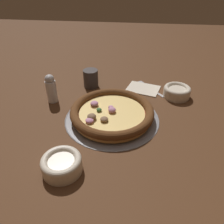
# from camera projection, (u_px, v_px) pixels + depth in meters

# --- Properties ---
(ground_plane) EXTENTS (3.00, 3.00, 0.00)m
(ground_plane) POSITION_uv_depth(u_px,v_px,m) (112.00, 118.00, 0.81)
(ground_plane) COLOR #4C2D19
(pizza_tray) EXTENTS (0.35, 0.35, 0.01)m
(pizza_tray) POSITION_uv_depth(u_px,v_px,m) (112.00, 118.00, 0.81)
(pizza_tray) COLOR gray
(pizza_tray) RESTS_ON ground_plane
(pizza) EXTENTS (0.30, 0.30, 0.04)m
(pizza) POSITION_uv_depth(u_px,v_px,m) (112.00, 112.00, 0.79)
(pizza) COLOR tan
(pizza) RESTS_ON pizza_tray
(bowl_near) EXTENTS (0.11, 0.11, 0.05)m
(bowl_near) POSITION_uv_depth(u_px,v_px,m) (62.00, 164.00, 0.60)
(bowl_near) COLOR beige
(bowl_near) RESTS_ON ground_plane
(bowl_far) EXTENTS (0.11, 0.11, 0.05)m
(bowl_far) POSITION_uv_depth(u_px,v_px,m) (177.00, 91.00, 0.92)
(bowl_far) COLOR beige
(bowl_far) RESTS_ON ground_plane
(drinking_cup) EXTENTS (0.07, 0.07, 0.08)m
(drinking_cup) POSITION_uv_depth(u_px,v_px,m) (91.00, 78.00, 0.99)
(drinking_cup) COLOR #383333
(drinking_cup) RESTS_ON ground_plane
(napkin) EXTENTS (0.16, 0.14, 0.01)m
(napkin) POSITION_uv_depth(u_px,v_px,m) (143.00, 88.00, 0.99)
(napkin) COLOR beige
(napkin) RESTS_ON ground_plane
(fork) EXTENTS (0.12, 0.15, 0.00)m
(fork) POSITION_uv_depth(u_px,v_px,m) (149.00, 88.00, 1.00)
(fork) COLOR #B7B7BC
(fork) RESTS_ON ground_plane
(pepper_shaker) EXTENTS (0.04, 0.04, 0.12)m
(pepper_shaker) POSITION_uv_depth(u_px,v_px,m) (51.00, 88.00, 0.87)
(pepper_shaker) COLOR silver
(pepper_shaker) RESTS_ON ground_plane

